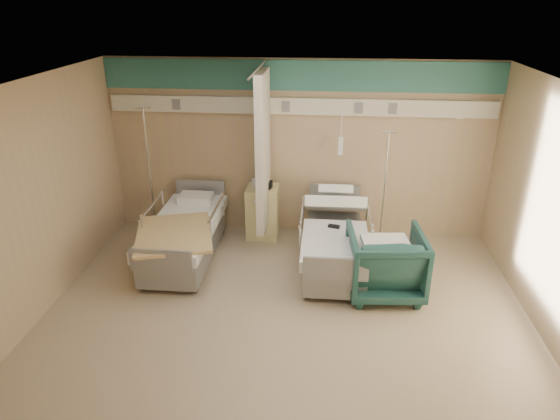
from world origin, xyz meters
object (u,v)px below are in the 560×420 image
object	(u,v)px
bed_right	(334,247)
iv_stand_left	(153,206)
bedside_cabinet	(263,212)
bed_left	(185,241)
visitor_armchair	(385,263)
iv_stand_right	(381,222)

from	to	relation	value
bed_right	iv_stand_left	bearing A→B (deg)	161.87
bedside_cabinet	bed_left	bearing A→B (deg)	-139.40
bed_right	visitor_armchair	world-z (taller)	visitor_armchair
visitor_armchair	iv_stand_left	bearing A→B (deg)	-28.42
bed_left	bedside_cabinet	xyz separation A→B (m)	(1.05, 0.90, 0.11)
bed_left	bedside_cabinet	world-z (taller)	bedside_cabinet
bed_left	iv_stand_left	bearing A→B (deg)	129.01
iv_stand_right	visitor_armchair	bearing A→B (deg)	-93.50
bed_left	iv_stand_left	size ratio (longest dim) A/B	1.04
iv_stand_left	bedside_cabinet	bearing A→B (deg)	-2.48
bed_left	iv_stand_left	distance (m)	1.27
bedside_cabinet	iv_stand_left	distance (m)	1.85
iv_stand_right	iv_stand_left	xyz separation A→B (m)	(-3.73, 0.20, 0.05)
bed_left	iv_stand_right	xyz separation A→B (m)	(2.94, 0.78, 0.06)
bedside_cabinet	iv_stand_right	xyz separation A→B (m)	(1.89, -0.12, -0.05)
bed_right	bed_left	bearing A→B (deg)	180.00
iv_stand_left	bed_left	bearing A→B (deg)	-50.99
bed_left	iv_stand_right	bearing A→B (deg)	14.97
bed_right	iv_stand_left	world-z (taller)	iv_stand_left
bed_left	iv_stand_left	xyz separation A→B (m)	(-0.79, 0.98, 0.11)
visitor_armchair	iv_stand_right	xyz separation A→B (m)	(0.09, 1.41, -0.07)
visitor_armchair	iv_stand_left	distance (m)	3.98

